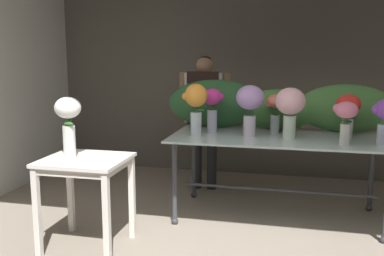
% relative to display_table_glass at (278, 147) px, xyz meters
% --- Properties ---
extents(ground_plane, '(7.85, 7.85, 0.00)m').
position_rel_display_table_glass_xyz_m(ground_plane, '(-0.50, -0.11, -0.74)').
color(ground_plane, gray).
extents(wall_back, '(5.50, 0.12, 2.62)m').
position_rel_display_table_glass_xyz_m(wall_back, '(-0.50, 1.67, 0.57)').
color(wall_back, '#5B564C').
rests_on(wall_back, ground).
extents(display_table_glass, '(2.13, 1.03, 0.85)m').
position_rel_display_table_glass_xyz_m(display_table_glass, '(0.00, 0.00, 0.00)').
color(display_table_glass, silver).
rests_on(display_table_glass, ground).
extents(side_table_white, '(0.69, 0.63, 0.79)m').
position_rel_display_table_glass_xyz_m(side_table_white, '(-1.57, -1.07, -0.05)').
color(side_table_white, silver).
rests_on(side_table_white, ground).
extents(florist, '(0.63, 0.24, 1.64)m').
position_rel_display_table_glass_xyz_m(florist, '(-0.92, 0.79, 0.28)').
color(florist, '#232328').
rests_on(florist, ground).
extents(foliage_backdrop, '(2.41, 0.28, 0.53)m').
position_rel_display_table_glass_xyz_m(foliage_backdrop, '(-0.02, 0.40, 0.36)').
color(foliage_backdrop, '#28562D').
rests_on(foliage_backdrop, display_table_glass).
extents(vase_sunset_tulips, '(0.25, 0.23, 0.52)m').
position_rel_display_table_glass_xyz_m(vase_sunset_tulips, '(-0.82, -0.14, 0.44)').
color(vase_sunset_tulips, silver).
rests_on(vase_sunset_tulips, display_table_glass).
extents(vase_rosy_hydrangea, '(0.22, 0.21, 0.39)m').
position_rel_display_table_glass_xyz_m(vase_rosy_hydrangea, '(0.60, -0.28, 0.37)').
color(vase_rosy_hydrangea, silver).
rests_on(vase_rosy_hydrangea, display_table_glass).
extents(vase_lilac_lilies, '(0.28, 0.28, 0.51)m').
position_rel_display_table_glass_xyz_m(vase_lilac_lilies, '(-0.29, -0.04, 0.44)').
color(vase_lilac_lilies, silver).
rests_on(vase_lilac_lilies, display_table_glass).
extents(vase_violet_freesia, '(0.21, 0.18, 0.42)m').
position_rel_display_table_glass_xyz_m(vase_violet_freesia, '(0.93, -0.21, 0.35)').
color(vase_violet_freesia, silver).
rests_on(vase_violet_freesia, display_table_glass).
extents(vase_magenta_snapdragons, '(0.26, 0.21, 0.46)m').
position_rel_display_table_glass_xyz_m(vase_magenta_snapdragons, '(-0.70, 0.10, 0.40)').
color(vase_magenta_snapdragons, silver).
rests_on(vase_magenta_snapdragons, display_table_glass).
extents(vase_blush_peonies, '(0.29, 0.29, 0.50)m').
position_rel_display_table_glass_xyz_m(vase_blush_peonies, '(0.10, -0.10, 0.43)').
color(vase_blush_peonies, silver).
rests_on(vase_blush_peonies, display_table_glass).
extents(vase_scarlet_stock, '(0.24, 0.23, 0.43)m').
position_rel_display_table_glass_xyz_m(vase_scarlet_stock, '(0.65, 0.03, 0.39)').
color(vase_scarlet_stock, silver).
rests_on(vase_scarlet_stock, display_table_glass).
extents(vase_coral_dahlias, '(0.20, 0.19, 0.40)m').
position_rel_display_table_glass_xyz_m(vase_coral_dahlias, '(-0.05, 0.20, 0.36)').
color(vase_coral_dahlias, silver).
rests_on(vase_coral_dahlias, display_table_glass).
extents(vase_white_roses_tall, '(0.22, 0.22, 0.51)m').
position_rel_display_table_glass_xyz_m(vase_white_roses_tall, '(-1.70, -1.07, 0.38)').
color(vase_white_roses_tall, silver).
rests_on(vase_white_roses_tall, side_table_white).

